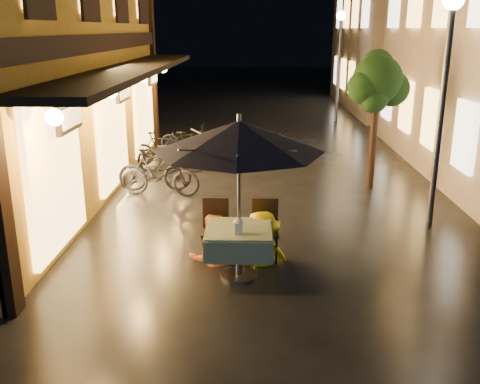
{
  "coord_description": "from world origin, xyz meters",
  "views": [
    {
      "loc": [
        -0.34,
        -7.55,
        3.59
      ],
      "look_at": [
        -0.53,
        0.39,
        1.15
      ],
      "focal_mm": 40.0,
      "sensor_mm": 36.0,
      "label": 1
    }
  ],
  "objects_px": {
    "streetlamp_near": "(446,69)",
    "table_lantern": "(239,225)",
    "person_yellow": "(262,214)",
    "bicycle_0": "(160,175)",
    "person_orange": "(211,216)",
    "patio_umbrella": "(239,136)",
    "cafe_table": "(239,240)"
  },
  "relations": [
    {
      "from": "streetlamp_near",
      "to": "patio_umbrella",
      "type": "xyz_separation_m",
      "value": [
        -3.53,
        -2.21,
        -0.77
      ]
    },
    {
      "from": "person_orange",
      "to": "person_yellow",
      "type": "height_order",
      "value": "person_yellow"
    },
    {
      "from": "table_lantern",
      "to": "bicycle_0",
      "type": "height_order",
      "value": "table_lantern"
    },
    {
      "from": "patio_umbrella",
      "to": "table_lantern",
      "type": "distance_m",
      "value": 1.25
    },
    {
      "from": "person_yellow",
      "to": "patio_umbrella",
      "type": "bearing_deg",
      "value": 36.72
    },
    {
      "from": "patio_umbrella",
      "to": "person_yellow",
      "type": "bearing_deg",
      "value": 56.65
    },
    {
      "from": "streetlamp_near",
      "to": "bicycle_0",
      "type": "relative_size",
      "value": 2.38
    },
    {
      "from": "streetlamp_near",
      "to": "bicycle_0",
      "type": "height_order",
      "value": "streetlamp_near"
    },
    {
      "from": "cafe_table",
      "to": "person_orange",
      "type": "relative_size",
      "value": 0.65
    },
    {
      "from": "cafe_table",
      "to": "patio_umbrella",
      "type": "distance_m",
      "value": 1.56
    },
    {
      "from": "bicycle_0",
      "to": "patio_umbrella",
      "type": "bearing_deg",
      "value": -149.15
    },
    {
      "from": "patio_umbrella",
      "to": "person_orange",
      "type": "relative_size",
      "value": 1.62
    },
    {
      "from": "streetlamp_near",
      "to": "person_yellow",
      "type": "distance_m",
      "value": 4.17
    },
    {
      "from": "streetlamp_near",
      "to": "table_lantern",
      "type": "xyz_separation_m",
      "value": [
        -3.53,
        -2.44,
        -2.0
      ]
    },
    {
      "from": "streetlamp_near",
      "to": "person_orange",
      "type": "distance_m",
      "value": 4.81
    },
    {
      "from": "person_orange",
      "to": "bicycle_0",
      "type": "relative_size",
      "value": 0.86
    },
    {
      "from": "person_orange",
      "to": "person_yellow",
      "type": "relative_size",
      "value": 0.93
    },
    {
      "from": "table_lantern",
      "to": "person_yellow",
      "type": "distance_m",
      "value": 0.84
    },
    {
      "from": "cafe_table",
      "to": "table_lantern",
      "type": "xyz_separation_m",
      "value": [
        0.0,
        -0.23,
        0.33
      ]
    },
    {
      "from": "bicycle_0",
      "to": "person_orange",
      "type": "bearing_deg",
      "value": -151.67
    },
    {
      "from": "patio_umbrella",
      "to": "person_yellow",
      "type": "distance_m",
      "value": 1.47
    },
    {
      "from": "person_yellow",
      "to": "bicycle_0",
      "type": "xyz_separation_m",
      "value": [
        -2.21,
        3.53,
        -0.35
      ]
    },
    {
      "from": "cafe_table",
      "to": "person_orange",
      "type": "height_order",
      "value": "person_orange"
    },
    {
      "from": "patio_umbrella",
      "to": "person_orange",
      "type": "xyz_separation_m",
      "value": [
        -0.45,
        0.59,
        -1.39
      ]
    },
    {
      "from": "streetlamp_near",
      "to": "bicycle_0",
      "type": "bearing_deg",
      "value": 161.12
    },
    {
      "from": "streetlamp_near",
      "to": "table_lantern",
      "type": "bearing_deg",
      "value": -145.38
    },
    {
      "from": "person_yellow",
      "to": "bicycle_0",
      "type": "distance_m",
      "value": 4.18
    },
    {
      "from": "streetlamp_near",
      "to": "person_orange",
      "type": "bearing_deg",
      "value": -157.83
    },
    {
      "from": "streetlamp_near",
      "to": "table_lantern",
      "type": "distance_m",
      "value": 4.74
    },
    {
      "from": "patio_umbrella",
      "to": "person_yellow",
      "type": "relative_size",
      "value": 1.5
    },
    {
      "from": "person_yellow",
      "to": "streetlamp_near",
      "type": "bearing_deg",
      "value": -172.08
    },
    {
      "from": "cafe_table",
      "to": "patio_umbrella",
      "type": "xyz_separation_m",
      "value": [
        0.0,
        -0.0,
        1.56
      ]
    }
  ]
}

